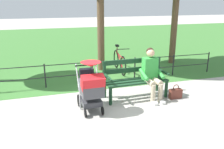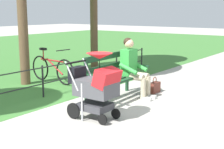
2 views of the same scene
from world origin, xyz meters
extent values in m
plane|color=#ADA89E|center=(0.00, 0.00, 0.00)|extent=(60.00, 60.00, 0.00)
cube|color=#193D23|center=(-0.82, -0.18, 0.45)|extent=(1.60, 0.15, 0.04)
cube|color=#193D23|center=(-0.82, 0.00, 0.45)|extent=(1.60, 0.15, 0.04)
cube|color=#193D23|center=(-0.83, 0.18, 0.45)|extent=(1.60, 0.15, 0.04)
cube|color=#193D23|center=(-0.82, -0.28, 0.67)|extent=(1.60, 0.09, 0.12)
cube|color=#193D23|center=(-0.82, -0.28, 0.90)|extent=(1.60, 0.09, 0.12)
cylinder|color=#193D23|center=(-1.58, 0.18, 0.23)|extent=(0.08, 0.08, 0.45)
cylinder|color=#193D23|center=(-1.57, -0.30, 0.47)|extent=(0.08, 0.08, 0.95)
cube|color=#193D23|center=(-1.57, -0.02, 0.63)|extent=(0.07, 0.56, 0.04)
cylinder|color=#193D23|center=(-0.08, 0.22, 0.23)|extent=(0.08, 0.08, 0.45)
cylinder|color=#193D23|center=(-0.07, -0.26, 0.47)|extent=(0.08, 0.08, 0.95)
cube|color=#193D23|center=(-0.07, 0.02, 0.63)|extent=(0.07, 0.56, 0.04)
cylinder|color=tan|center=(-1.28, 0.22, 0.47)|extent=(0.15, 0.40, 0.14)
cylinder|color=tan|center=(-1.08, 0.22, 0.47)|extent=(0.15, 0.40, 0.14)
cylinder|color=tan|center=(-1.29, 0.42, 0.24)|extent=(0.11, 0.11, 0.47)
cylinder|color=tan|center=(-1.09, 0.42, 0.24)|extent=(0.11, 0.11, 0.47)
cube|color=silver|center=(-1.29, 0.50, 0.04)|extent=(0.11, 0.22, 0.07)
cube|color=silver|center=(-1.09, 0.50, 0.04)|extent=(0.11, 0.22, 0.07)
cube|color=green|center=(-1.18, 0.00, 0.75)|extent=(0.37, 0.23, 0.56)
cylinder|color=green|center=(-1.40, 0.11, 0.65)|extent=(0.10, 0.43, 0.23)
cylinder|color=green|center=(-0.96, 0.13, 0.65)|extent=(0.10, 0.43, 0.23)
sphere|color=tan|center=(-1.18, 0.00, 1.15)|extent=(0.20, 0.20, 0.20)
sphere|color=black|center=(-1.18, -0.03, 1.18)|extent=(0.19, 0.19, 0.19)
cylinder|color=black|center=(0.20, 0.06, 0.14)|extent=(0.03, 0.28, 0.28)
cylinder|color=black|center=(0.66, 0.07, 0.14)|extent=(0.03, 0.28, 0.28)
cylinder|color=black|center=(0.23, 0.66, 0.09)|extent=(0.03, 0.18, 0.18)
cylinder|color=black|center=(0.61, 0.67, 0.09)|extent=(0.03, 0.18, 0.18)
cube|color=#38383D|center=(0.42, 0.37, 0.22)|extent=(0.43, 0.53, 0.12)
cylinder|color=silver|center=(0.19, 0.26, 0.33)|extent=(0.03, 0.03, 0.65)
cylinder|color=silver|center=(0.65, 0.27, 0.33)|extent=(0.03, 0.03, 0.65)
cube|color=#47474C|center=(0.42, 0.39, 0.55)|extent=(0.47, 0.69, 0.28)
cube|color=red|center=(0.42, 0.63, 0.75)|extent=(0.48, 0.31, 0.33)
cylinder|color=black|center=(0.43, -0.05, 0.95)|extent=(0.52, 0.04, 0.03)
cylinder|color=silver|center=(0.20, 0.04, 0.75)|extent=(0.03, 0.30, 0.49)
cylinder|color=silver|center=(0.66, 0.05, 0.75)|extent=(0.03, 0.30, 0.49)
cone|color=red|center=(0.42, 0.47, 1.10)|extent=(0.45, 0.45, 0.10)
cylinder|color=black|center=(0.42, 0.47, 0.92)|extent=(0.01, 0.01, 0.30)
cube|color=black|center=(0.43, -0.03, 0.73)|extent=(0.32, 0.16, 0.28)
cube|color=brown|center=(-1.77, 0.31, 0.12)|extent=(0.32, 0.14, 0.24)
torus|color=brown|center=(-1.77, 0.31, 0.29)|extent=(0.16, 0.02, 0.16)
cylinder|color=black|center=(-4.08, -1.42, 0.35)|extent=(0.04, 0.04, 0.70)
cylinder|color=black|center=(-2.72, -1.42, 0.35)|extent=(0.04, 0.04, 0.70)
cylinder|color=black|center=(-1.36, -1.42, 0.35)|extent=(0.04, 0.04, 0.70)
cylinder|color=black|center=(0.00, -1.42, 0.35)|extent=(0.04, 0.04, 0.70)
cylinder|color=black|center=(0.00, -1.42, 0.65)|extent=(8.15, 0.02, 0.02)
cylinder|color=black|center=(0.00, -1.42, 0.30)|extent=(8.15, 0.02, 0.02)
cylinder|color=brown|center=(-0.61, -2.76, 1.74)|extent=(0.24, 0.24, 3.47)
cylinder|color=brown|center=(-3.54, -2.91, 1.41)|extent=(0.24, 0.24, 2.83)
torus|color=black|center=(-1.13, -1.86, 0.33)|extent=(0.09, 0.66, 0.66)
torus|color=black|center=(-1.20, -2.86, 0.33)|extent=(0.09, 0.66, 0.66)
cylinder|color=maroon|center=(-1.16, -2.36, 0.58)|extent=(0.11, 0.90, 0.04)
cylinder|color=maroon|center=(-1.16, -2.26, 0.43)|extent=(0.09, 0.63, 0.38)
cylinder|color=maroon|center=(-1.19, -2.71, 0.68)|extent=(0.03, 0.03, 0.30)
cube|color=black|center=(-1.19, -2.71, 0.85)|extent=(0.11, 0.21, 0.06)
cylinder|color=black|center=(-1.13, -1.91, 0.88)|extent=(0.44, 0.06, 0.02)
camera|label=1|loc=(1.37, 5.18, 2.38)|focal=37.86mm
camera|label=2|loc=(4.58, 3.78, 1.83)|focal=51.98mm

